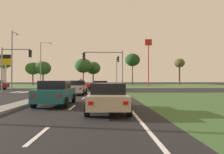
% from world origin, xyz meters
% --- Properties ---
extents(ground_plane, '(200.00, 200.00, 0.00)m').
position_xyz_m(ground_plane, '(0.00, 30.00, 0.00)').
color(ground_plane, black).
extents(grass_verge_far_right, '(35.00, 35.00, 0.01)m').
position_xyz_m(grass_verge_far_right, '(25.50, 54.50, 0.00)').
color(grass_verge_far_right, '#476B38').
rests_on(grass_verge_far_right, ground).
extents(median_island_near, '(1.20, 22.00, 0.14)m').
position_xyz_m(median_island_near, '(0.00, 11.00, 0.07)').
color(median_island_near, gray).
rests_on(median_island_near, ground).
extents(median_island_far, '(1.20, 36.00, 0.14)m').
position_xyz_m(median_island_far, '(0.00, 55.00, 0.07)').
color(median_island_far, '#ADA89E').
rests_on(median_island_far, ground).
extents(lane_dash_near, '(0.14, 2.00, 0.01)m').
position_xyz_m(lane_dash_near, '(3.50, 3.73, 0.01)').
color(lane_dash_near, silver).
rests_on(lane_dash_near, ground).
extents(lane_dash_second, '(0.14, 2.00, 0.01)m').
position_xyz_m(lane_dash_second, '(3.50, 9.73, 0.01)').
color(lane_dash_second, silver).
rests_on(lane_dash_second, ground).
extents(lane_dash_third, '(0.14, 2.00, 0.01)m').
position_xyz_m(lane_dash_third, '(3.50, 15.73, 0.01)').
color(lane_dash_third, silver).
rests_on(lane_dash_third, ground).
extents(lane_dash_fourth, '(0.14, 2.00, 0.01)m').
position_xyz_m(lane_dash_fourth, '(3.50, 21.73, 0.01)').
color(lane_dash_fourth, silver).
rests_on(lane_dash_fourth, ground).
extents(lane_dash_fifth, '(0.14, 2.00, 0.01)m').
position_xyz_m(lane_dash_fifth, '(3.50, 27.73, 0.01)').
color(lane_dash_fifth, silver).
rests_on(lane_dash_fifth, ground).
extents(edge_line_right, '(0.14, 24.00, 0.01)m').
position_xyz_m(edge_line_right, '(6.85, 12.00, 0.01)').
color(edge_line_right, silver).
rests_on(edge_line_right, ground).
extents(stop_bar_near, '(6.40, 0.50, 0.01)m').
position_xyz_m(stop_bar_near, '(3.80, 23.00, 0.01)').
color(stop_bar_near, silver).
rests_on(stop_bar_near, ground).
extents(crosswalk_bar_near, '(0.70, 2.80, 0.01)m').
position_xyz_m(crosswalk_bar_near, '(-6.40, 24.80, 0.01)').
color(crosswalk_bar_near, silver).
rests_on(crosswalk_bar_near, ground).
extents(crosswalk_bar_second, '(0.70, 2.80, 0.01)m').
position_xyz_m(crosswalk_bar_second, '(-5.25, 24.80, 0.01)').
color(crosswalk_bar_second, silver).
rests_on(crosswalk_bar_second, ground).
extents(crosswalk_bar_third, '(0.70, 2.80, 0.01)m').
position_xyz_m(crosswalk_bar_third, '(-4.10, 24.80, 0.01)').
color(crosswalk_bar_third, silver).
rests_on(crosswalk_bar_third, ground).
extents(crosswalk_bar_fourth, '(0.70, 2.80, 0.01)m').
position_xyz_m(crosswalk_bar_fourth, '(-2.95, 24.80, 0.01)').
color(crosswalk_bar_fourth, silver).
rests_on(crosswalk_bar_fourth, ground).
extents(crosswalk_bar_fifth, '(0.70, 2.80, 0.01)m').
position_xyz_m(crosswalk_bar_fifth, '(-1.80, 24.80, 0.01)').
color(crosswalk_bar_fifth, silver).
rests_on(crosswalk_bar_fifth, ground).
extents(crosswalk_bar_sixth, '(0.70, 2.80, 0.01)m').
position_xyz_m(crosswalk_bar_sixth, '(-0.65, 24.80, 0.01)').
color(crosswalk_bar_sixth, silver).
rests_on(crosswalk_bar_sixth, ground).
extents(crosswalk_bar_seventh, '(0.70, 2.80, 0.01)m').
position_xyz_m(crosswalk_bar_seventh, '(0.50, 24.80, 0.01)').
color(crosswalk_bar_seventh, silver).
rests_on(crosswalk_bar_seventh, ground).
extents(car_teal_second, '(2.08, 4.34, 1.58)m').
position_xyz_m(car_teal_second, '(2.25, 10.84, 0.81)').
color(car_teal_second, '#19565B').
rests_on(car_teal_second, ground).
extents(car_red_third, '(4.56, 2.03, 1.47)m').
position_xyz_m(car_red_third, '(4.58, 29.83, 0.76)').
color(car_red_third, '#A31919').
rests_on(car_red_third, ground).
extents(car_beige_fourth, '(2.08, 4.59, 1.47)m').
position_xyz_m(car_beige_fourth, '(5.59, 8.12, 0.76)').
color(car_beige_fourth, '#BCAD8E').
rests_on(car_beige_fourth, ground).
extents(car_grey_fifth, '(2.09, 4.44, 1.53)m').
position_xyz_m(car_grey_fifth, '(-2.30, 63.17, 0.79)').
color(car_grey_fifth, slate).
rests_on(car_grey_fifth, ground).
extents(car_silver_sixth, '(1.99, 4.42, 1.56)m').
position_xyz_m(car_silver_sixth, '(2.28, 20.04, 0.80)').
color(car_silver_sixth, '#B7B7BC').
rests_on(car_silver_sixth, ground).
extents(traffic_signal_near_right, '(5.22, 0.32, 5.41)m').
position_xyz_m(traffic_signal_near_right, '(5.66, 23.40, 3.77)').
color(traffic_signal_near_right, gray).
rests_on(traffic_signal_near_right, ground).
extents(traffic_signal_far_right, '(0.32, 5.17, 5.94)m').
position_xyz_m(traffic_signal_far_right, '(7.60, 34.77, 4.11)').
color(traffic_signal_far_right, gray).
rests_on(traffic_signal_far_right, ground).
extents(traffic_signal_near_left, '(3.86, 0.32, 5.73)m').
position_xyz_m(traffic_signal_near_left, '(-6.26, 23.40, 3.89)').
color(traffic_signal_near_left, gray).
rests_on(traffic_signal_near_left, ground).
extents(street_lamp_second, '(0.56, 1.92, 9.18)m').
position_xyz_m(street_lamp_second, '(-8.90, 29.06, 5.10)').
color(street_lamp_second, gray).
rests_on(street_lamp_second, ground).
extents(street_lamp_third, '(2.66, 0.39, 9.94)m').
position_xyz_m(street_lamp_third, '(-8.69, 42.46, 5.55)').
color(street_lamp_third, gray).
rests_on(street_lamp_third, ground).
extents(pedestrian_at_median, '(0.34, 0.34, 1.87)m').
position_xyz_m(pedestrian_at_median, '(0.23, 40.65, 1.28)').
color(pedestrian_at_median, '#4C4C4C').
rests_on(pedestrian_at_median, median_island_far).
extents(fastfood_pole_sign, '(1.80, 0.40, 12.31)m').
position_xyz_m(fastfood_pole_sign, '(16.72, 50.09, 8.92)').
color(fastfood_pole_sign, red).
rests_on(fastfood_pole_sign, ground).
extents(fuel_price_totem, '(1.80, 0.24, 5.97)m').
position_xyz_m(fuel_price_totem, '(-11.70, 32.69, 4.36)').
color(fuel_price_totem, silver).
rests_on(fuel_price_totem, ground).
extents(treeline_near, '(5.02, 5.02, 9.65)m').
position_xyz_m(treeline_near, '(-27.82, 64.45, 7.49)').
color(treeline_near, '#423323').
rests_on(treeline_near, ground).
extents(treeline_second, '(4.71, 4.71, 7.33)m').
position_xyz_m(treeline_second, '(-18.29, 63.99, 5.31)').
color(treeline_second, '#423323').
rests_on(treeline_second, ground).
extents(treeline_third, '(5.10, 5.10, 7.59)m').
position_xyz_m(treeline_third, '(-14.79, 63.26, 5.41)').
color(treeline_third, '#423323').
rests_on(treeline_third, ground).
extents(treeline_fourth, '(5.22, 5.22, 8.23)m').
position_xyz_m(treeline_fourth, '(-1.46, 60.00, 6.00)').
color(treeline_fourth, '#423323').
rests_on(treeline_fourth, ground).
extents(treeline_fifth, '(4.85, 4.85, 7.61)m').
position_xyz_m(treeline_fifth, '(1.32, 64.38, 5.53)').
color(treeline_fifth, '#423323').
rests_on(treeline_fifth, ground).
extents(treeline_sixth, '(4.88, 4.88, 10.27)m').
position_xyz_m(treeline_sixth, '(14.30, 63.33, 8.17)').
color(treeline_sixth, '#423323').
rests_on(treeline_sixth, ground).
extents(treeline_seventh, '(3.28, 3.28, 8.31)m').
position_xyz_m(treeline_seventh, '(28.64, 59.93, 6.79)').
color(treeline_seventh, '#423323').
rests_on(treeline_seventh, ground).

